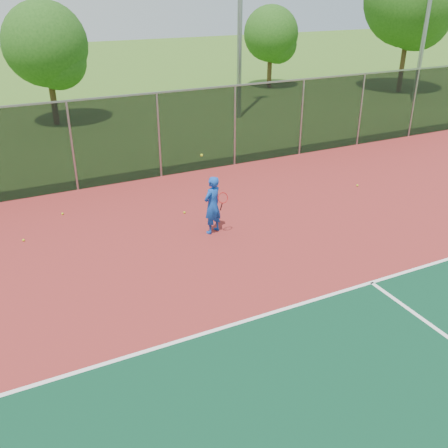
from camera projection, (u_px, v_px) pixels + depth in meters
name	position (u px, v px, depth m)	size (l,w,h in m)	color
ground	(399.00, 397.00, 8.50)	(120.00, 120.00, 0.00)	#38631C
court_apron	(328.00, 331.00, 10.11)	(30.00, 20.00, 0.02)	maroon
fence_back	(159.00, 135.00, 17.52)	(30.00, 0.06, 3.03)	black
tennis_player	(212.00, 205.00, 13.74)	(0.72, 0.72, 2.31)	#1244AC
practice_ball_0	(184.00, 212.00, 15.22)	(0.07, 0.07, 0.07)	#B9C717
practice_ball_2	(62.00, 214.00, 15.13)	(0.07, 0.07, 0.07)	#B9C717
practice_ball_3	(357.00, 185.00, 17.25)	(0.07, 0.07, 0.07)	#B9C717
practice_ball_4	(23.00, 240.00, 13.58)	(0.07, 0.07, 0.07)	#B9C717
tree_back_left	(48.00, 48.00, 23.34)	(3.93, 3.93, 5.77)	#3B2815
tree_back_mid	(273.00, 36.00, 32.39)	(3.54, 3.54, 5.20)	#3B2815
tree_back_right	(414.00, 3.00, 30.18)	(5.75, 5.75, 8.44)	#3B2815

